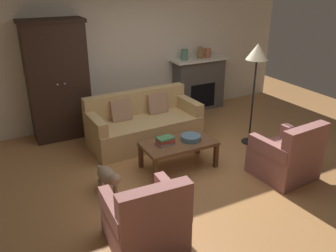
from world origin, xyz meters
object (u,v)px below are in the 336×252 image
at_px(dog, 108,177).
at_px(armchair_near_left, 146,221).
at_px(book_stack, 165,140).
at_px(fruit_bowl, 191,138).
at_px(floor_lamp, 257,58).
at_px(armchair_near_right, 287,157).
at_px(fireplace, 199,83).
at_px(mantel_vase_bronze, 200,53).
at_px(coffee_table, 179,145).
at_px(mantel_vase_terracotta, 208,53).
at_px(armoire, 58,81).
at_px(mantel_vase_jade, 185,55).
at_px(couch, 143,125).

bearing_deg(dog, armchair_near_left, -88.56).
bearing_deg(book_stack, dog, -167.53).
relative_size(fruit_bowl, floor_lamp, 0.17).
distance_m(fruit_bowl, armchair_near_right, 1.41).
bearing_deg(fireplace, mantel_vase_bronze, -90.00).
height_order(coffee_table, mantel_vase_terracotta, mantel_vase_terracotta).
height_order(fruit_bowl, floor_lamp, floor_lamp).
distance_m(fireplace, floor_lamp, 2.11).
bearing_deg(book_stack, mantel_vase_terracotta, 44.66).
bearing_deg(coffee_table, floor_lamp, 6.98).
height_order(fireplace, armchair_near_right, fireplace).
relative_size(fireplace, dog, 2.21).
bearing_deg(dog, fireplace, 38.42).
relative_size(armchair_near_right, floor_lamp, 0.51).
distance_m(armoire, floor_lamp, 3.39).
bearing_deg(coffee_table, mantel_vase_terracotta, 48.24).
bearing_deg(fireplace, floor_lamp, -93.84).
distance_m(armoire, armchair_near_left, 3.42).
distance_m(mantel_vase_jade, armchair_near_left, 4.28).
relative_size(mantel_vase_bronze, mantel_vase_terracotta, 1.23).
distance_m(armchair_near_left, armchair_near_right, 2.42).
relative_size(fireplace, armoire, 0.61).
relative_size(couch, armchair_near_left, 2.21).
relative_size(coffee_table, floor_lamp, 0.64).
bearing_deg(couch, dog, -130.75).
bearing_deg(fruit_bowl, fireplace, 55.16).
xyz_separation_m(mantel_vase_jade, mantel_vase_bronze, (0.38, 0.00, 0.00)).
bearing_deg(book_stack, fruit_bowl, -9.06).
xyz_separation_m(floor_lamp, dog, (-2.71, -0.36, -1.25)).
height_order(mantel_vase_jade, armchair_near_left, mantel_vase_jade).
distance_m(mantel_vase_jade, floor_lamp, 1.91).
height_order(armoire, mantel_vase_bronze, armoire).
bearing_deg(mantel_vase_jade, couch, -144.58).
bearing_deg(coffee_table, armchair_near_right, -37.83).
distance_m(mantel_vase_bronze, armchair_near_left, 4.50).
distance_m(mantel_vase_bronze, armchair_near_right, 3.19).
bearing_deg(couch, floor_lamp, -28.73).
xyz_separation_m(coffee_table, fruit_bowl, (0.20, -0.02, 0.09)).
bearing_deg(floor_lamp, dog, -172.46).
distance_m(armoire, coffee_table, 2.47).
distance_m(mantel_vase_bronze, floor_lamp, 1.89).
bearing_deg(armchair_near_right, mantel_vase_bronze, 82.12).
relative_size(armchair_near_left, floor_lamp, 0.51).
height_order(mantel_vase_bronze, armchair_near_right, mantel_vase_bronze).
distance_m(fireplace, mantel_vase_terracotta, 0.67).
bearing_deg(armoire, mantel_vase_bronze, 1.17).
bearing_deg(armoire, armchair_near_left, -87.52).
bearing_deg(floor_lamp, fireplace, 86.16).
distance_m(book_stack, floor_lamp, 2.02).
bearing_deg(fireplace, book_stack, -132.44).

